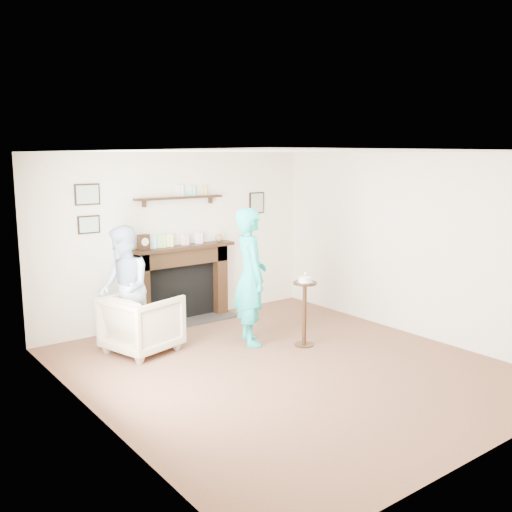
# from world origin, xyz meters

# --- Properties ---
(ground) EXTENTS (5.00, 5.00, 0.00)m
(ground) POSITION_xyz_m (0.00, 0.00, 0.00)
(ground) COLOR brown
(ground) RESTS_ON ground
(room_shell) EXTENTS (4.54, 5.02, 2.52)m
(room_shell) POSITION_xyz_m (-0.00, 0.69, 1.62)
(room_shell) COLOR silver
(room_shell) RESTS_ON ground
(armchair) EXTENTS (1.00, 0.98, 0.74)m
(armchair) POSITION_xyz_m (-1.08, 1.53, 0.00)
(armchair) COLOR #BDA98D
(armchair) RESTS_ON ground
(man) EXTENTS (0.75, 0.88, 1.59)m
(man) POSITION_xyz_m (-1.20, 1.78, 0.00)
(man) COLOR #A1B7CA
(man) RESTS_ON ground
(woman) EXTENTS (0.63, 0.77, 1.80)m
(woman) POSITION_xyz_m (0.20, 0.97, 0.00)
(woman) COLOR #20A5B7
(woman) RESTS_ON ground
(pedestal_table) EXTENTS (0.30, 0.30, 0.98)m
(pedestal_table) POSITION_xyz_m (0.70, 0.47, 0.60)
(pedestal_table) COLOR black
(pedestal_table) RESTS_ON ground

